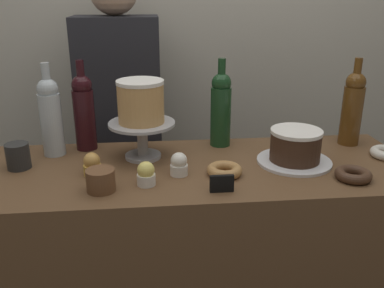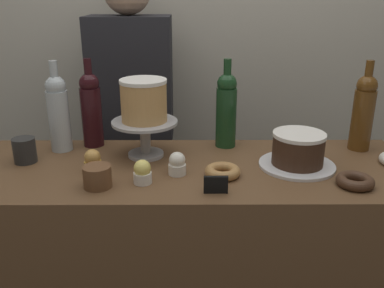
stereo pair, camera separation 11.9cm
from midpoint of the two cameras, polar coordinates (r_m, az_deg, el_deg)
back_wall at (r=2.12m, az=1.54°, el=14.85°), size 6.00×0.05×2.60m
display_counter at (r=1.63m, az=2.20°, el=-18.64°), size 1.49×0.53×0.95m
cake_stand_pedestal at (r=1.45m, az=-4.11°, el=1.60°), size 0.23×0.23×0.13m
white_layer_cake at (r=1.41m, az=-4.23°, el=5.95°), size 0.16×0.16×0.14m
silver_serving_platter at (r=1.44m, az=16.47°, el=-2.84°), size 0.25×0.25×0.01m
chocolate_round_cake at (r=1.42m, az=16.71°, el=-0.65°), size 0.17×0.17×0.11m
wine_bottle_green at (r=1.54m, az=6.94°, el=4.80°), size 0.08×0.08×0.33m
wine_bottle_amber at (r=1.64m, az=24.36°, el=4.10°), size 0.08×0.08×0.33m
wine_bottle_clear at (r=1.54m, az=-15.76°, el=4.24°), size 0.08×0.08×0.33m
wine_bottle_dark_red at (r=1.56m, az=-11.54°, el=4.80°), size 0.08×0.08×0.33m
cupcake_lemon at (r=1.26m, az=-4.12°, el=-3.93°), size 0.06×0.06×0.07m
cupcake_vanilla at (r=1.31m, az=0.54°, el=-2.80°), size 0.06×0.06×0.07m
cupcake_caramel at (r=1.36m, az=-11.03°, el=-2.35°), size 0.06×0.06×0.07m
donut_maple at (r=1.32m, az=6.81°, el=-3.80°), size 0.11×0.11×0.03m
donut_chocolate at (r=1.36m, az=23.80°, el=-4.70°), size 0.11×0.11×0.03m
cookie_stack at (r=1.25m, az=-10.20°, el=-4.46°), size 0.08×0.08×0.07m
price_sign_chalkboard at (r=1.20m, az=6.13°, el=-5.62°), size 0.07×0.01×0.05m
coffee_cup_ceramic at (r=1.49m, az=-19.87°, el=-0.84°), size 0.08×0.08×0.09m
barista_figure at (r=1.96m, az=-6.18°, el=0.50°), size 0.36×0.22×1.60m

